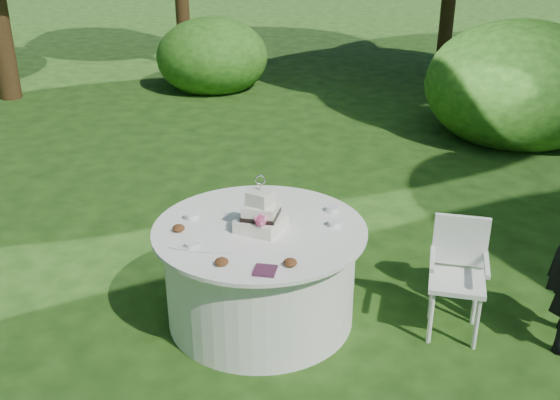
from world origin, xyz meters
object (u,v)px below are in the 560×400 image
object	(u,v)px
cake	(261,215)
chair	(458,267)
table	(260,273)
napkins	(265,271)

from	to	relation	value
cake	chair	world-z (taller)	cake
table	chair	world-z (taller)	chair
cake	table	bearing A→B (deg)	119.63
cake	napkins	bearing A→B (deg)	-75.71
chair	table	bearing A→B (deg)	-175.02
napkins	table	size ratio (longest dim) A/B	0.09
napkins	table	distance (m)	0.74
chair	napkins	bearing A→B (deg)	-150.04
table	cake	xyz separation A→B (m)	(0.02, -0.03, 0.50)
napkins	chair	xyz separation A→B (m)	(1.27, 0.73, -0.26)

